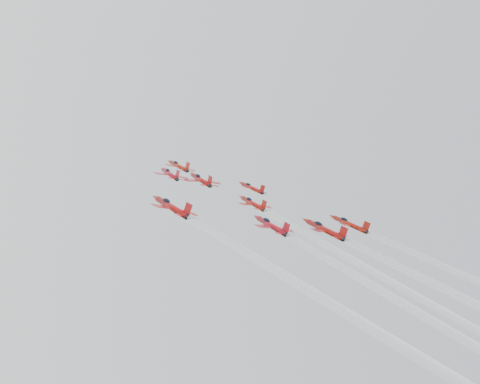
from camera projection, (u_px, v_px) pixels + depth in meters
jet_lead at (178, 166)px, 153.32m from camera, size 9.97×13.24×6.82m
jet_row2_left at (170, 174)px, 136.21m from camera, size 9.49×12.61×6.49m
jet_row2_center at (201, 180)px, 139.74m from camera, size 10.43×13.86×7.14m
jet_row2_right at (251, 188)px, 148.85m from camera, size 8.70×11.56×5.95m
jet_center at (399, 279)px, 91.79m from camera, size 9.07×89.95×41.53m
jet_rear_farleft at (366, 337)px, 62.03m from camera, size 10.27×101.84×47.01m
jet_rear_left at (474, 337)px, 71.89m from camera, size 9.41×93.33×43.09m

